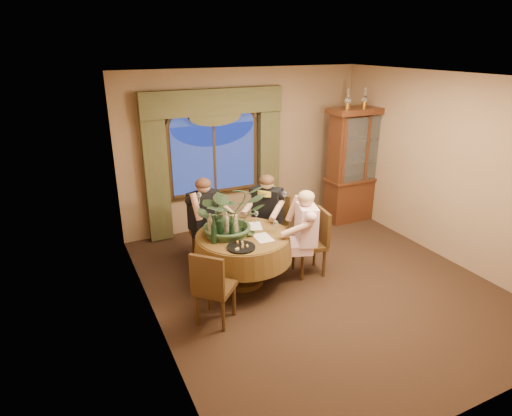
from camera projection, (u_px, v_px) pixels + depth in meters
name	position (u px, v px, depth m)	size (l,w,h in m)	color
floor	(317.00, 283.00, 6.06)	(5.00, 5.00, 0.00)	black
wall_back	(244.00, 149.00, 7.65)	(4.50, 4.50, 0.00)	#8F6D4C
wall_right	(447.00, 169.00, 6.46)	(5.00, 5.00, 0.00)	#8F6D4C
ceiling	(329.00, 77.00, 5.05)	(5.00, 5.00, 0.00)	white
window	(214.00, 159.00, 7.39)	(1.62, 0.10, 1.32)	navy
arched_transom	(213.00, 113.00, 7.11)	(1.60, 0.06, 0.44)	navy
drapery_left	(156.00, 174.00, 6.98)	(0.38, 0.14, 2.32)	#444323
drapery_right	(268.00, 160.00, 7.81)	(0.38, 0.14, 2.32)	#444323
swag_valance	(214.00, 102.00, 6.97)	(2.45, 0.16, 0.42)	#444323
dining_table	(243.00, 259.00, 5.95)	(1.37, 1.37, 0.75)	brown
china_cabinet	(359.00, 165.00, 7.95)	(1.31, 0.52, 2.11)	#3B190C
oil_lamp_left	(348.00, 98.00, 7.36)	(0.11, 0.11, 0.34)	#A5722D
oil_lamp_center	(365.00, 97.00, 7.51)	(0.11, 0.11, 0.34)	#A5722D
oil_lamp_right	(381.00, 96.00, 7.66)	(0.11, 0.11, 0.34)	#A5722D
chair_right	(309.00, 243.00, 6.17)	(0.42, 0.42, 0.96)	black
chair_back_right	(272.00, 227.00, 6.69)	(0.42, 0.42, 0.96)	black
chair_back	(208.00, 231.00, 6.55)	(0.42, 0.42, 0.96)	black
chair_front_left	(215.00, 286.00, 5.09)	(0.42, 0.42, 0.96)	black
person_pink	(306.00, 236.00, 5.96)	(0.48, 0.44, 1.34)	#F2C3CD
person_back	(204.00, 221.00, 6.40)	(0.49, 0.45, 1.37)	black
person_scarf	(267.00, 217.00, 6.58)	(0.49, 0.45, 1.36)	black
stoneware_vase	(233.00, 224.00, 5.82)	(0.14, 0.14, 0.26)	tan
centerpiece_plant	(229.00, 189.00, 5.64)	(0.98, 1.09, 0.85)	#365131
olive_bowl	(250.00, 234.00, 5.77)	(0.15, 0.15, 0.05)	#4E5F35
cheese_platter	(241.00, 247.00, 5.42)	(0.36, 0.36, 0.02)	black
wine_bottle_0	(221.00, 227.00, 5.64)	(0.07, 0.07, 0.33)	black
wine_bottle_1	(226.00, 224.00, 5.74)	(0.07, 0.07, 0.33)	tan
wine_bottle_2	(232.00, 227.00, 5.62)	(0.07, 0.07, 0.33)	black
wine_bottle_3	(214.00, 231.00, 5.50)	(0.07, 0.07, 0.33)	black
wine_bottle_4	(210.00, 225.00, 5.68)	(0.07, 0.07, 0.33)	tan
wine_bottle_5	(216.00, 222.00, 5.78)	(0.07, 0.07, 0.33)	black
tasting_paper_0	(263.00, 238.00, 5.70)	(0.21, 0.30, 0.00)	white
tasting_paper_1	(254.00, 226.00, 6.06)	(0.21, 0.30, 0.00)	white
wine_glass_person_pink	(276.00, 226.00, 5.84)	(0.07, 0.07, 0.18)	silver
wine_glass_person_back	(221.00, 219.00, 6.08)	(0.07, 0.07, 0.18)	silver
wine_glass_person_scarf	(256.00, 217.00, 6.16)	(0.07, 0.07, 0.18)	silver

